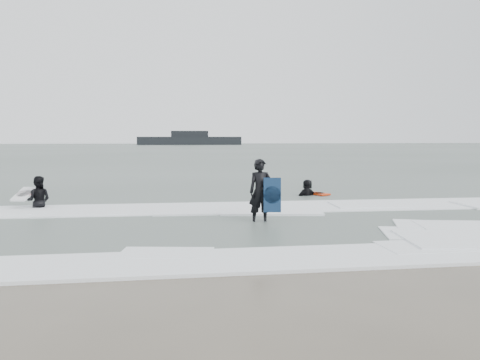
{
  "coord_description": "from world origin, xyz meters",
  "views": [
    {
      "loc": [
        -1.84,
        -9.54,
        2.46
      ],
      "look_at": [
        0.0,
        5.0,
        1.1
      ],
      "focal_mm": 35.0,
      "sensor_mm": 36.0,
      "label": 1
    }
  ],
  "objects": [
    {
      "name": "ground",
      "position": [
        0.0,
        0.0,
        0.0
      ],
      "size": [
        320.0,
        320.0,
        0.0
      ],
      "primitive_type": "plane",
      "color": "brown",
      "rests_on": "ground"
    },
    {
      "name": "sea",
      "position": [
        0.0,
        80.0,
        0.06
      ],
      "size": [
        320.0,
        320.0,
        0.0
      ],
      "primitive_type": "plane",
      "color": "#47544C",
      "rests_on": "ground"
    },
    {
      "name": "surfer_centre",
      "position": [
        0.38,
        3.39,
        0.0
      ],
      "size": [
        0.71,
        0.5,
        1.86
      ],
      "primitive_type": "imported",
      "rotation": [
        0.0,
        0.0,
        0.08
      ],
      "color": "black",
      "rests_on": "ground"
    },
    {
      "name": "surfer_wading",
      "position": [
        -6.66,
        6.92,
        0.0
      ],
      "size": [
        0.83,
        0.65,
        1.69
      ],
      "primitive_type": "imported",
      "rotation": [
        0.0,
        0.0,
        3.15
      ],
      "color": "black",
      "rests_on": "ground"
    },
    {
      "name": "surfer_right_near",
      "position": [
        3.29,
        9.03,
        0.0
      ],
      "size": [
        1.17,
        0.78,
        1.85
      ],
      "primitive_type": "imported",
      "rotation": [
        0.0,
        0.0,
        -2.81
      ],
      "color": "black",
      "rests_on": "ground"
    },
    {
      "name": "surfer_right_far",
      "position": [
        4.05,
        11.71,
        0.0
      ],
      "size": [
        0.91,
        0.74,
        1.61
      ],
      "primitive_type": "imported",
      "rotation": [
        0.0,
        0.0,
        -2.81
      ],
      "color": "black",
      "rests_on": "ground"
    },
    {
      "name": "surf_foam",
      "position": [
        0.0,
        3.7,
        0.04
      ],
      "size": [
        30.03,
        9.06,
        0.09
      ],
      "color": "white",
      "rests_on": "ground"
    },
    {
      "name": "bodyboards",
      "position": [
        -0.89,
        6.38,
        0.5
      ],
      "size": [
        11.63,
        6.69,
        1.25
      ],
      "color": "#0D2340",
      "rests_on": "ground"
    },
    {
      "name": "vessel_horizon",
      "position": [
        0.81,
        132.42,
        1.55
      ],
      "size": [
        30.8,
        5.5,
        4.18
      ],
      "color": "black",
      "rests_on": "ground"
    }
  ]
}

